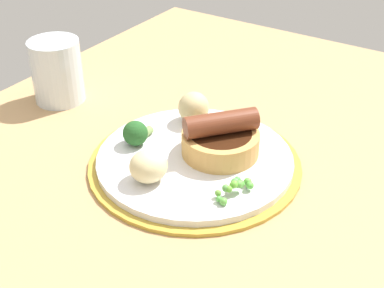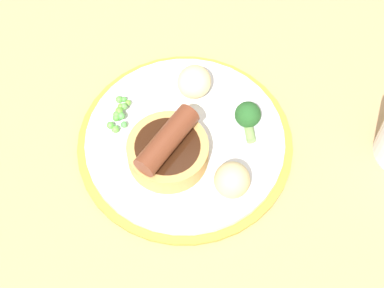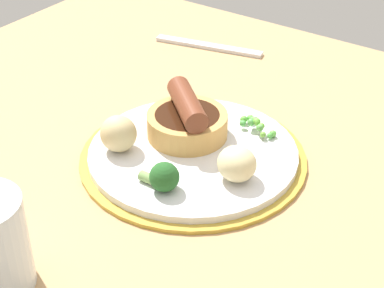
{
  "view_description": "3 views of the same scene",
  "coord_description": "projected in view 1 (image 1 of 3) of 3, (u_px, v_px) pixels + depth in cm",
  "views": [
    {
      "loc": [
        42.76,
        28.27,
        42.92
      ],
      "look_at": [
        -3.34,
        -1.71,
        7.31
      ],
      "focal_mm": 50.0,
      "sensor_mm": 36.0,
      "label": 1
    },
    {
      "loc": [
        -45.07,
        0.65,
        74.26
      ],
      "look_at": [
        -6.61,
        -3.03,
        6.02
      ],
      "focal_mm": 60.0,
      "sensor_mm": 36.0,
      "label": 2
    },
    {
      "loc": [
        31.45,
        -54.64,
        47.59
      ],
      "look_at": [
        -4.57,
        -3.0,
        5.76
      ],
      "focal_mm": 60.0,
      "sensor_mm": 36.0,
      "label": 3
    }
  ],
  "objects": [
    {
      "name": "drinking_glass",
      "position": [
        57.0,
        71.0,
        0.82
      ],
      "size": [
        7.72,
        7.72,
        9.75
      ],
      "primitive_type": "cylinder",
      "color": "silver",
      "rests_on": "dining_table"
    },
    {
      "name": "dinner_plate",
      "position": [
        195.0,
        161.0,
        0.69
      ],
      "size": [
        27.42,
        27.42,
        1.4
      ],
      "color": "#B79333",
      "rests_on": "dining_table"
    },
    {
      "name": "potato_chunk_1",
      "position": [
        148.0,
        166.0,
        0.63
      ],
      "size": [
        6.14,
        6.03,
        3.98
      ],
      "primitive_type": "ellipsoid",
      "rotation": [
        0.0,
        0.0,
        4.22
      ],
      "color": "beige",
      "rests_on": "dinner_plate"
    },
    {
      "name": "dining_table",
      "position": [
        189.0,
        200.0,
        0.66
      ],
      "size": [
        110.0,
        80.0,
        3.0
      ],
      "primitive_type": "cube",
      "color": "tan",
      "rests_on": "ground"
    },
    {
      "name": "potato_chunk_0",
      "position": [
        194.0,
        107.0,
        0.75
      ],
      "size": [
        4.82,
        4.73,
        4.45
      ],
      "primitive_type": "ellipsoid",
      "rotation": [
        0.0,
        0.0,
        1.67
      ],
      "color": "#CCB77F",
      "rests_on": "dinner_plate"
    },
    {
      "name": "pea_pile",
      "position": [
        234.0,
        186.0,
        0.61
      ],
      "size": [
        5.51,
        3.25,
        1.84
      ],
      "color": "#5AB743",
      "rests_on": "dinner_plate"
    },
    {
      "name": "broccoli_floret_near",
      "position": [
        136.0,
        133.0,
        0.7
      ],
      "size": [
        4.96,
        3.34,
        3.34
      ],
      "rotation": [
        0.0,
        0.0,
        0.02
      ],
      "color": "#235623",
      "rests_on": "dinner_plate"
    },
    {
      "name": "sausage_pudding",
      "position": [
        219.0,
        138.0,
        0.68
      ],
      "size": [
        9.98,
        9.98,
        5.87
      ],
      "rotation": [
        0.0,
        0.0,
        5.58
      ],
      "color": "tan",
      "rests_on": "dinner_plate"
    }
  ]
}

